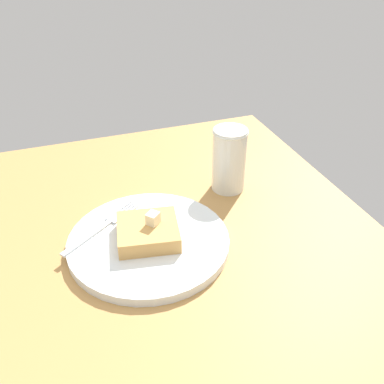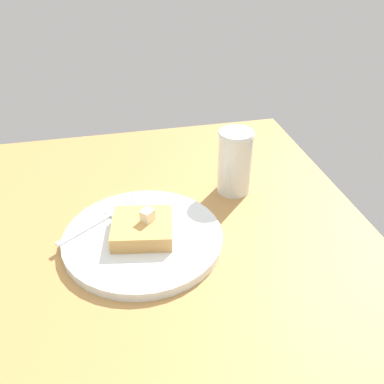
{
  "view_description": "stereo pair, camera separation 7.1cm",
  "coord_description": "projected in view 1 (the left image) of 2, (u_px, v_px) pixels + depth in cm",
  "views": [
    {
      "loc": [
        -1.06,
        -43.33,
        46.18
      ],
      "look_at": [
        18.75,
        12.64,
        6.71
      ],
      "focal_mm": 40.0,
      "sensor_mm": 36.0,
      "label": 1
    },
    {
      "loc": [
        5.78,
        -45.3,
        46.18
      ],
      "look_at": [
        18.75,
        12.64,
        6.71
      ],
      "focal_mm": 40.0,
      "sensor_mm": 36.0,
      "label": 2
    }
  ],
  "objects": [
    {
      "name": "syrup_jar",
      "position": [
        229.0,
        162.0,
        0.78
      ],
      "size": [
        6.37,
        6.37,
        11.99
      ],
      "color": "#572B09",
      "rests_on": "table_surface"
    },
    {
      "name": "table_surface",
      "position": [
        95.0,
        298.0,
        0.59
      ],
      "size": [
        94.72,
        94.72,
        2.21
      ],
      "primitive_type": "cube",
      "color": "#B18146",
      "rests_on": "ground"
    },
    {
      "name": "butter_pat_primary",
      "position": [
        153.0,
        218.0,
        0.65
      ],
      "size": [
        2.48,
        2.47,
        1.85
      ],
      "primitive_type": "cube",
      "rotation": [
        0.0,
        0.0,
        0.73
      ],
      "color": "#F9EFC5",
      "rests_on": "toast_slice_center"
    },
    {
      "name": "plate",
      "position": [
        149.0,
        241.0,
        0.66
      ],
      "size": [
        25.01,
        25.01,
        1.46
      ],
      "color": "white",
      "rests_on": "table_surface"
    },
    {
      "name": "fork",
      "position": [
        106.0,
        224.0,
        0.69
      ],
      "size": [
        13.84,
        10.49,
        0.36
      ],
      "color": "silver",
      "rests_on": "plate"
    },
    {
      "name": "toast_slice_center",
      "position": [
        148.0,
        232.0,
        0.65
      ],
      "size": [
        10.56,
        10.21,
        2.54
      ],
      "primitive_type": "cube",
      "rotation": [
        0.0,
        0.0,
        -0.17
      ],
      "color": "tan",
      "rests_on": "plate"
    }
  ]
}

